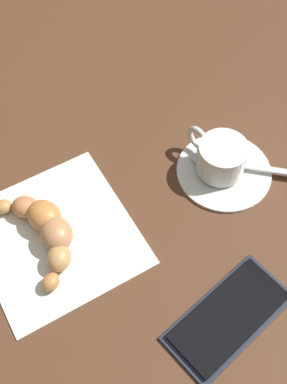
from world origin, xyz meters
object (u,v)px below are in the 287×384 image
Objects in this scene: teaspoon at (226,163)px; sugar_packet at (225,151)px; croissant at (46,228)px; cell_phone at (229,317)px; espresso_cup at (221,157)px; saucer at (224,171)px; napkin at (56,235)px.

teaspoon is 0.02m from sugar_packet.
croissant is at bearing 163.44° from teaspoon.
espresso_cup is at bearing 48.09° from cell_phone.
saucer is 0.03m from sugar_packet.
napkin is at bearing 112.44° from cell_phone.
cell_phone is (-0.16, -0.17, -0.01)m from sugar_packet.
sugar_packet is (0.02, 0.01, -0.02)m from espresso_cup.
saucer is 0.25m from croissant.
cell_phone is (-0.15, -0.15, -0.01)m from teaspoon.
sugar_packet is 0.40× the size of croissant.
croissant is 0.99× the size of cell_phone.
teaspoon is at bearing 45.42° from cell_phone.
teaspoon reaches higher than cell_phone.
teaspoon is (0.01, -0.00, -0.02)m from espresso_cup.
teaspoon is at bearing -15.24° from napkin.
espresso_cup reaches higher than napkin.
saucer is at bearing -18.08° from croissant.
napkin is (-0.23, 0.06, -0.03)m from espresso_cup.
sugar_packet is 0.27m from croissant.
espresso_cup is 0.24m from napkin.
sugar_packet reaches higher than napkin.
saucer reaches higher than napkin.
espresso_cup is (-0.00, 0.01, 0.03)m from saucer.
cell_phone is (0.09, -0.22, 0.00)m from napkin.
espresso_cup reaches higher than saucer.
croissant is at bearing 113.27° from cell_phone.
cell_phone is (0.10, -0.23, -0.01)m from croissant.
teaspoon is at bearing -13.94° from espresso_cup.
napkin is at bearing 164.76° from teaspoon.
croissant is (-0.01, 0.01, 0.02)m from napkin.
sugar_packet is at bearing 45.04° from saucer.
napkin is at bearing 164.70° from espresso_cup.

